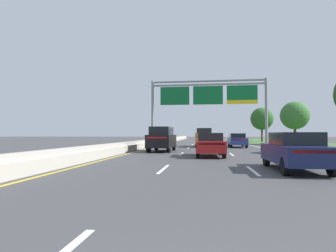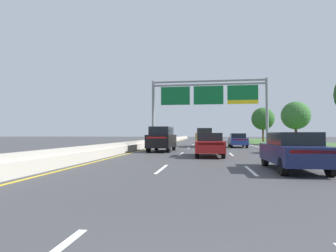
% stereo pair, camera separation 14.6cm
% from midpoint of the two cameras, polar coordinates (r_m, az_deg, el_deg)
% --- Properties ---
extents(ground_plane, '(220.00, 220.00, 0.00)m').
position_cam_midpoint_polar(ground_plane, '(36.12, 7.78, -4.04)').
color(ground_plane, '#3D3D3F').
extents(lane_striping, '(11.96, 106.00, 0.01)m').
position_cam_midpoint_polar(lane_striping, '(35.66, 7.78, -4.07)').
color(lane_striping, white).
rests_on(lane_striping, ground).
extents(grass_verge_right, '(14.00, 110.00, 0.02)m').
position_cam_midpoint_polar(grass_verge_right, '(38.72, 28.94, -3.68)').
color(grass_verge_right, '#3D602D').
rests_on(grass_verge_right, ground).
extents(median_barrier_concrete, '(0.60, 110.00, 0.85)m').
position_cam_midpoint_polar(median_barrier_concrete, '(36.70, -2.60, -3.47)').
color(median_barrier_concrete, '#A8A399').
rests_on(median_barrier_concrete, ground).
extents(overhead_sign_gantry, '(15.06, 0.42, 8.64)m').
position_cam_midpoint_polar(overhead_sign_gantry, '(36.09, 8.22, 5.76)').
color(overhead_sign_gantry, gray).
rests_on(overhead_sign_gantry, ground).
extents(pickup_truck_gold, '(2.09, 5.43, 2.20)m').
position_cam_midpoint_polar(pickup_truck_gold, '(32.19, 7.42, -2.42)').
color(pickup_truck_gold, '#A38438').
rests_on(pickup_truck_gold, ground).
extents(car_blue_right_lane_sedan, '(1.83, 4.40, 1.57)m').
position_cam_midpoint_polar(car_blue_right_lane_sedan, '(31.73, 14.12, -2.86)').
color(car_blue_right_lane_sedan, navy).
rests_on(car_blue_right_lane_sedan, ground).
extents(car_black_left_lane_suv, '(2.00, 4.74, 2.11)m').
position_cam_midpoint_polar(car_black_left_lane_suv, '(23.52, -1.45, -2.66)').
color(car_black_left_lane_suv, black).
rests_on(car_black_left_lane_suv, ground).
extents(car_navy_right_lane_sedan, '(1.85, 4.41, 1.57)m').
position_cam_midpoint_polar(car_navy_right_lane_sedan, '(12.39, 24.65, -4.69)').
color(car_navy_right_lane_sedan, '#161E47').
rests_on(car_navy_right_lane_sedan, ground).
extents(car_red_centre_lane_sedan, '(1.92, 4.44, 1.57)m').
position_cam_midpoint_polar(car_red_centre_lane_sedan, '(18.52, 8.51, -3.78)').
color(car_red_centre_lane_sedan, maroon).
rests_on(car_red_centre_lane_sedan, ground).
extents(roadside_tree_mid, '(3.96, 3.96, 6.11)m').
position_cam_midpoint_polar(roadside_tree_mid, '(42.59, 24.88, 1.99)').
color(roadside_tree_mid, '#4C3823').
rests_on(roadside_tree_mid, ground).
extents(roadside_tree_far, '(4.34, 4.34, 6.64)m').
position_cam_midpoint_polar(roadside_tree_far, '(55.98, 18.95, 1.44)').
color(roadside_tree_far, '#4C3823').
rests_on(roadside_tree_far, ground).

